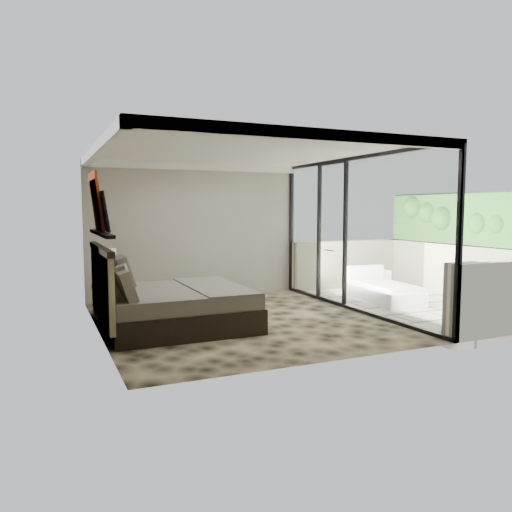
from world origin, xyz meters
name	(u,v)px	position (x,y,z in m)	size (l,w,h in m)	color
floor	(240,321)	(0.00, 0.00, 0.00)	(5.00, 5.00, 0.00)	black
ceiling	(240,151)	(0.00, 0.00, 2.79)	(4.50, 5.00, 0.02)	silver
back_wall	(196,231)	(0.00, 2.49, 1.40)	(4.50, 0.02, 2.80)	gray
left_wall	(98,241)	(-2.24, 0.00, 1.40)	(0.02, 5.00, 2.80)	gray
glass_wall	(354,234)	(2.25, 0.00, 1.40)	(0.08, 5.00, 2.80)	white
terrace_slab	(417,307)	(3.75, 0.00, -0.06)	(3.00, 5.00, 0.12)	beige
parapet_far	(469,273)	(5.10, 0.00, 0.55)	(0.30, 5.00, 1.10)	beige
foliage_hedge	(471,219)	(5.10, 0.00, 1.65)	(0.36, 4.60, 1.10)	#306720
picture_ledge	(101,233)	(-2.18, 0.10, 1.50)	(0.12, 2.20, 0.05)	black
bed	(170,305)	(-1.19, 0.01, 0.37)	(2.27, 2.19, 1.26)	black
nightstand	(109,300)	(-1.94, 1.36, 0.27)	(0.54, 0.54, 0.54)	black
table_lamp	(106,262)	(-1.97, 1.38, 0.93)	(0.35, 0.35, 0.65)	black
abstract_canvas	(96,202)	(-2.19, 0.48, 1.97)	(0.04, 0.90, 0.90)	#A0230D
framed_print	(104,212)	(-2.14, -0.02, 1.82)	(0.03, 0.50, 0.60)	black
ottoman	(374,281)	(3.78, 1.40, 0.26)	(0.51, 0.51, 0.51)	white
lounger	(384,291)	(3.34, 0.50, 0.20)	(0.97, 1.72, 0.65)	white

